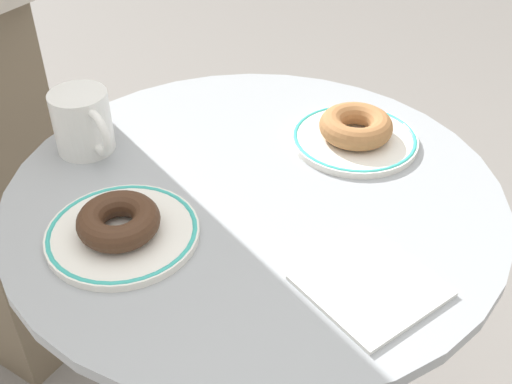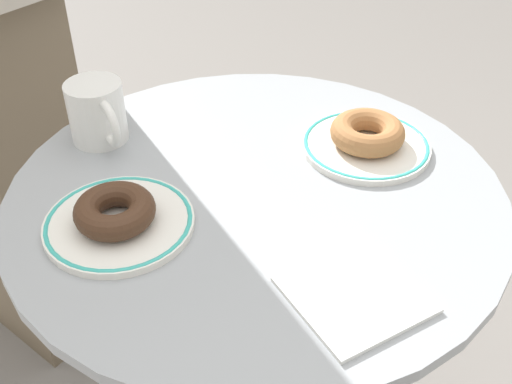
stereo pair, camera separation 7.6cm
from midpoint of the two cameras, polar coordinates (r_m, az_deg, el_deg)
cafe_table at (r=1.01m, az=2.19°, el=-9.37°), size 0.69×0.69×0.73m
plate_left at (r=0.81m, az=-9.70°, el=-2.87°), size 0.19×0.19×0.01m
plate_right at (r=0.96m, az=12.20°, el=4.10°), size 0.19×0.19×0.01m
donut_chocolate at (r=0.79m, az=-10.04°, el=-1.77°), size 0.14×0.14×0.03m
donut_cinnamon at (r=0.95m, az=12.37°, el=5.24°), size 0.13×0.13×0.03m
paper_napkin at (r=0.73m, az=12.23°, el=-9.10°), size 0.14×0.14×0.01m
coffee_mug at (r=0.96m, az=-11.98°, el=6.99°), size 0.09×0.13×0.09m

